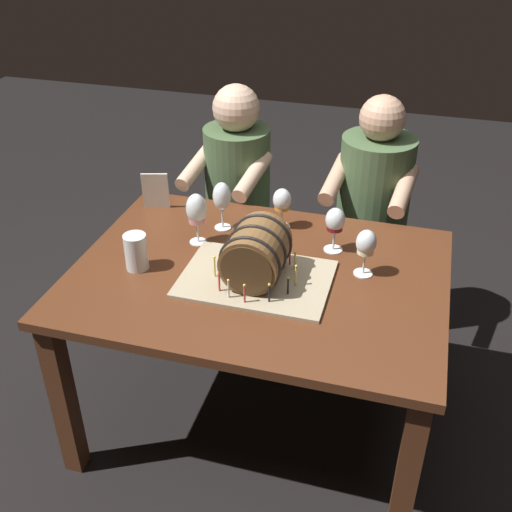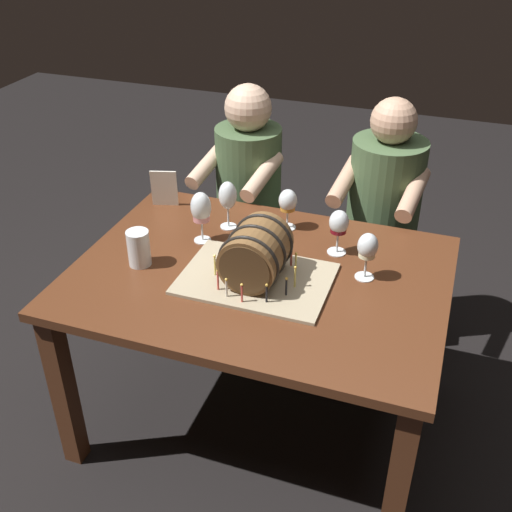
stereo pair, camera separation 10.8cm
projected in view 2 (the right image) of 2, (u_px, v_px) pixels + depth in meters
The scene contains 12 objects.
ground_plane at pixel (259, 416), 2.61m from camera, with size 8.00×8.00×0.00m, color black.
dining_table at pixel (259, 295), 2.27m from camera, with size 1.32×0.98×0.73m.
barrel_cake at pixel (256, 257), 2.12m from camera, with size 0.52×0.37×0.22m.
wine_glass_amber at pixel (289, 203), 2.43m from camera, with size 0.07×0.07×0.17m.
wine_glass_red at pixel (339, 224), 2.27m from camera, with size 0.07×0.07×0.18m.
wine_glass_rose at pixel (201, 209), 2.33m from camera, with size 0.08×0.08×0.21m.
wine_glass_empty at pixel (228, 196), 2.42m from camera, with size 0.07×0.07×0.20m.
wine_glass_white at pixel (368, 248), 2.13m from camera, with size 0.07×0.07×0.18m.
beer_pint at pixel (139, 249), 2.23m from camera, with size 0.08×0.08×0.13m.
menu_card at pixel (164, 188), 2.61m from camera, with size 0.11×0.01×0.16m, color silver.
person_seated_left at pixel (248, 213), 3.03m from camera, with size 0.38×0.48×1.15m.
person_seated_right at pixel (380, 233), 2.85m from camera, with size 0.39×0.49×1.16m.
Camera 2 is at (0.60, -1.74, 1.96)m, focal length 43.59 mm.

